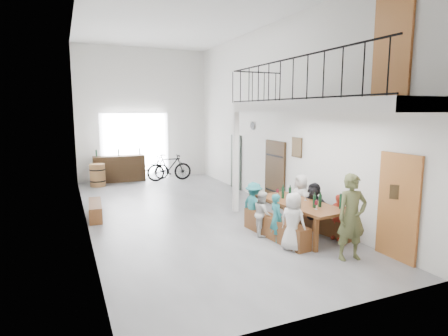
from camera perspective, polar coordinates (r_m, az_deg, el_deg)
name	(u,v)px	position (r m, az deg, el deg)	size (l,w,h in m)	color
floor	(188,212)	(10.93, -5.50, -6.71)	(12.00, 12.00, 0.00)	#605F62
room_walls	(186,87)	(10.56, -5.78, 12.22)	(12.00, 12.00, 12.00)	silver
gateway_portal	(135,147)	(16.29, -13.37, 3.20)	(2.80, 0.08, 2.80)	white
right_wall_decor	(306,155)	(10.15, 12.41, 1.95)	(0.07, 8.28, 5.07)	#9D5E2A
balcony	(315,108)	(8.64, 13.66, 8.88)	(1.52, 5.62, 4.00)	silver
tasting_table	(299,206)	(8.94, 11.41, -5.67)	(1.19, 2.42, 0.79)	brown
bench_inner	(275,228)	(8.77, 7.76, -9.02)	(0.34, 2.11, 0.48)	brown
bench_wall	(317,222)	(9.47, 13.98, -7.95)	(0.26, 1.98, 0.46)	brown
tableware	(299,197)	(8.87, 11.31, -4.32)	(0.59, 1.45, 0.35)	black
side_bench	(95,210)	(10.88, -19.01, -6.09)	(0.33, 1.50, 0.42)	brown
oak_barrel	(98,175)	(15.24, -18.72, -1.04)	(0.60, 0.60, 0.88)	brown
serving_counter	(119,169)	(16.00, -15.66, -0.10)	(2.03, 0.57, 1.07)	#31200F
counter_bottles	(119,152)	(15.94, -15.77, 2.32)	(1.79, 0.08, 0.28)	black
guest_left_a	(293,222)	(7.99, 10.45, -8.04)	(0.60, 0.39, 1.24)	beige
guest_left_b	(276,218)	(8.48, 7.97, -7.51)	(0.40, 0.26, 1.09)	#247378
guest_left_c	(263,213)	(8.87, 5.91, -6.88)	(0.51, 0.40, 1.05)	beige
guest_left_d	(254,205)	(9.37, 4.55, -5.67)	(0.74, 0.43, 1.15)	#247378
guest_right_a	(338,217)	(8.91, 16.97, -7.15)	(0.61, 0.26, 1.05)	#B4301F
guest_right_b	(313,207)	(9.36, 13.47, -5.79)	(1.10, 0.35, 1.19)	black
guest_right_c	(301,200)	(9.78, 11.62, -4.74)	(0.64, 0.42, 1.31)	beige
host_standing	(352,217)	(7.75, 18.89, -7.08)	(0.62, 0.41, 1.71)	#525730
potted_plant	(253,194)	(12.40, 4.39, -3.91)	(0.35, 0.31, 0.39)	#1A4515
bicycle_near	(147,168)	(16.08, -11.64, -0.07)	(0.65, 1.88, 0.99)	black
bicycle_far	(169,167)	(15.77, -8.34, 0.10)	(0.53, 1.87, 1.12)	black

